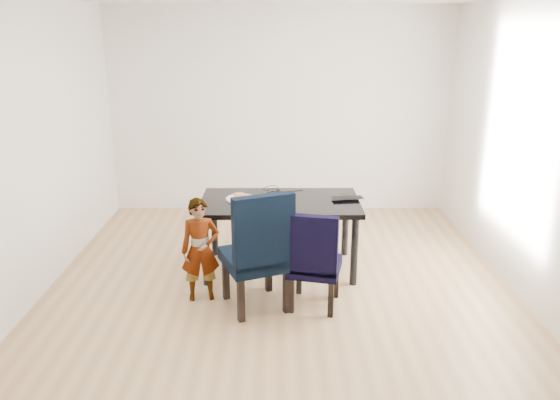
{
  "coord_description": "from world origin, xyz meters",
  "views": [
    {
      "loc": [
        -0.01,
        -4.75,
        2.42
      ],
      "look_at": [
        0.0,
        0.2,
        0.85
      ],
      "focal_mm": 35.0,
      "sensor_mm": 36.0,
      "label": 1
    }
  ],
  "objects_px": {
    "chair_left": "(255,248)",
    "plate": "(241,199)",
    "laptop": "(346,197)",
    "dining_table": "(280,235)",
    "chair_right": "(315,258)",
    "child": "(200,250)"
  },
  "relations": [
    {
      "from": "chair_left",
      "to": "plate",
      "type": "relative_size",
      "value": 3.67
    },
    {
      "from": "chair_left",
      "to": "laptop",
      "type": "bearing_deg",
      "value": 21.33
    },
    {
      "from": "dining_table",
      "to": "laptop",
      "type": "distance_m",
      "value": 0.79
    },
    {
      "from": "chair_left",
      "to": "chair_right",
      "type": "xyz_separation_m",
      "value": [
        0.53,
        0.01,
        -0.09
      ]
    },
    {
      "from": "dining_table",
      "to": "plate",
      "type": "relative_size",
      "value": 5.28
    },
    {
      "from": "chair_right",
      "to": "laptop",
      "type": "relative_size",
      "value": 2.91
    },
    {
      "from": "child",
      "to": "laptop",
      "type": "relative_size",
      "value": 3.05
    },
    {
      "from": "chair_right",
      "to": "child",
      "type": "bearing_deg",
      "value": -174.18
    },
    {
      "from": "chair_right",
      "to": "plate",
      "type": "height_order",
      "value": "chair_right"
    },
    {
      "from": "chair_left",
      "to": "laptop",
      "type": "height_order",
      "value": "chair_left"
    },
    {
      "from": "chair_right",
      "to": "plate",
      "type": "distance_m",
      "value": 1.12
    },
    {
      "from": "dining_table",
      "to": "laptop",
      "type": "xyz_separation_m",
      "value": [
        0.68,
        0.06,
        0.39
      ]
    },
    {
      "from": "dining_table",
      "to": "chair_left",
      "type": "relative_size",
      "value": 1.44
    },
    {
      "from": "dining_table",
      "to": "plate",
      "type": "xyz_separation_m",
      "value": [
        -0.4,
        0.03,
        0.38
      ]
    },
    {
      "from": "plate",
      "to": "laptop",
      "type": "distance_m",
      "value": 1.08
    },
    {
      "from": "child",
      "to": "plate",
      "type": "height_order",
      "value": "child"
    },
    {
      "from": "plate",
      "to": "laptop",
      "type": "bearing_deg",
      "value": 1.6
    },
    {
      "from": "chair_left",
      "to": "plate",
      "type": "bearing_deg",
      "value": 79.94
    },
    {
      "from": "dining_table",
      "to": "chair_left",
      "type": "bearing_deg",
      "value": -105.74
    },
    {
      "from": "child",
      "to": "plate",
      "type": "xyz_separation_m",
      "value": [
        0.33,
        0.68,
        0.27
      ]
    },
    {
      "from": "chair_left",
      "to": "plate",
      "type": "distance_m",
      "value": 0.86
    },
    {
      "from": "child",
      "to": "plate",
      "type": "bearing_deg",
      "value": 53.61
    }
  ]
}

